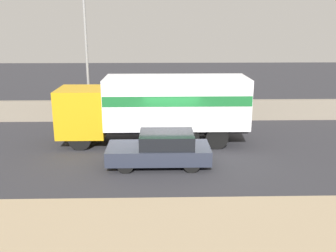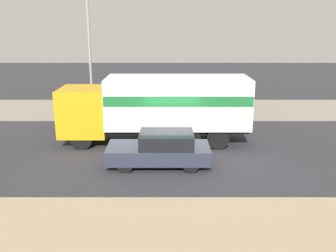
{
  "view_description": "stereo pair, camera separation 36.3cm",
  "coord_description": "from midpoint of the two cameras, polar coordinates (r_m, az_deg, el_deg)",
  "views": [
    {
      "loc": [
        -0.56,
        -15.48,
        5.68
      ],
      "look_at": [
        -0.17,
        0.51,
        1.26
      ],
      "focal_mm": 40.0,
      "sensor_mm": 36.0,
      "label": 1
    },
    {
      "loc": [
        -0.2,
        -15.48,
        5.68
      ],
      "look_at": [
        -0.17,
        0.51,
        1.26
      ],
      "focal_mm": 40.0,
      "sensor_mm": 36.0,
      "label": 2
    }
  ],
  "objects": [
    {
      "name": "box_truck",
      "position": [
        17.92,
        -0.77,
        3.29
      ],
      "size": [
        8.96,
        2.54,
        3.22
      ],
      "rotation": [
        0.0,
        0.0,
        3.14
      ],
      "color": "gold",
      "rests_on": "ground_plane"
    },
    {
      "name": "ground_plane",
      "position": [
        16.49,
        1.22,
        -4.7
      ],
      "size": [
        80.0,
        80.0,
        0.0
      ],
      "primitive_type": "plane",
      "color": "#2D2D33"
    },
    {
      "name": "dirt_shoulder_foreground",
      "position": [
        10.38,
        2.1,
        -17.61
      ],
      "size": [
        60.0,
        5.47,
        0.04
      ],
      "color": "#9E896B",
      "rests_on": "ground_plane"
    },
    {
      "name": "car_hatchback",
      "position": [
        15.3,
        -0.54,
        -3.54
      ],
      "size": [
        4.18,
        1.83,
        1.4
      ],
      "rotation": [
        0.0,
        0.0,
        3.14
      ],
      "color": "#282D3D",
      "rests_on": "ground_plane"
    },
    {
      "name": "stone_wall_backdrop",
      "position": [
        22.43,
        0.86,
        2.4
      ],
      "size": [
        60.0,
        0.35,
        1.23
      ],
      "color": "gray",
      "rests_on": "ground_plane"
    },
    {
      "name": "street_lamp",
      "position": [
        21.14,
        -11.54,
        12.06
      ],
      "size": [
        0.56,
        0.28,
        7.95
      ],
      "color": "gray",
      "rests_on": "ground_plane"
    }
  ]
}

